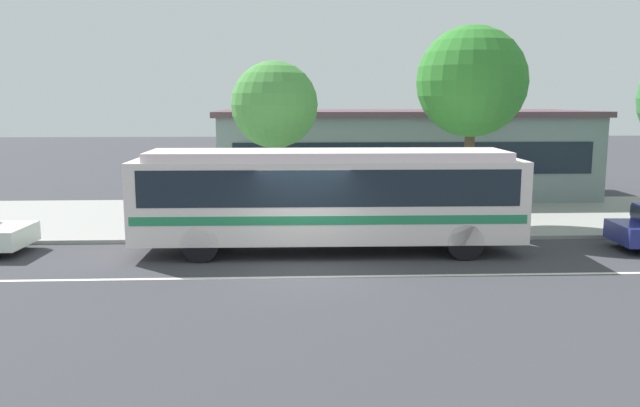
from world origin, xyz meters
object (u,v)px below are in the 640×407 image
(transit_bus, at_px, (328,194))
(street_tree_mid_block, at_px, (472,82))
(pedestrian_waiting_near_sign, at_px, (295,197))
(street_tree_near_stop, at_px, (274,106))

(transit_bus, distance_m, street_tree_mid_block, 7.00)
(pedestrian_waiting_near_sign, height_order, street_tree_mid_block, street_tree_mid_block)
(transit_bus, height_order, street_tree_mid_block, street_tree_mid_block)
(street_tree_near_stop, bearing_deg, transit_bus, -68.06)
(street_tree_near_stop, bearing_deg, pedestrian_waiting_near_sign, -44.61)
(transit_bus, xyz_separation_m, pedestrian_waiting_near_sign, (-0.90, 3.26, -0.59))
(transit_bus, bearing_deg, pedestrian_waiting_near_sign, 105.48)
(street_tree_near_stop, distance_m, street_tree_mid_block, 6.65)
(pedestrian_waiting_near_sign, bearing_deg, transit_bus, -74.52)
(pedestrian_waiting_near_sign, distance_m, street_tree_mid_block, 7.04)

